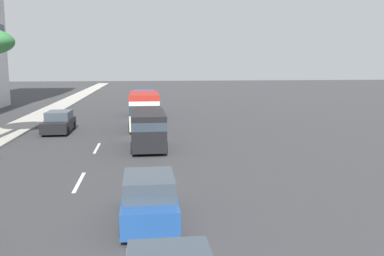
% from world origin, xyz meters
% --- Properties ---
extents(ground_plane, '(198.00, 198.00, 0.00)m').
position_xyz_m(ground_plane, '(31.50, 0.00, 0.00)').
color(ground_plane, '#38383A').
extents(sidewalk_right, '(162.00, 2.74, 0.15)m').
position_xyz_m(sidewalk_right, '(31.50, 7.36, 0.07)').
color(sidewalk_right, '#B2ADA3').
rests_on(sidewalk_right, ground_plane).
extents(lane_stripe_mid, '(3.20, 0.16, 0.01)m').
position_xyz_m(lane_stripe_mid, '(15.77, 0.00, 0.01)').
color(lane_stripe_mid, silver).
rests_on(lane_stripe_mid, ground_plane).
extents(lane_stripe_far, '(3.20, 0.16, 0.01)m').
position_xyz_m(lane_stripe_far, '(23.35, 0.00, 0.01)').
color(lane_stripe_far, silver).
rests_on(lane_stripe_far, ground_plane).
extents(minibus_second, '(6.16, 2.42, 2.94)m').
position_xyz_m(minibus_second, '(30.93, -3.04, 1.61)').
color(minibus_second, silver).
rests_on(minibus_second, ground_plane).
extents(van_third, '(4.61, 2.19, 2.55)m').
position_xyz_m(van_third, '(40.18, -3.11, 1.46)').
color(van_third, '#1E478C').
rests_on(van_third, ground_plane).
extents(car_fourth, '(4.05, 1.85, 1.63)m').
position_xyz_m(car_fourth, '(10.75, -3.03, 0.77)').
color(car_fourth, '#1E478C').
rests_on(car_fourth, ground_plane).
extents(van_fifth, '(5.25, 2.16, 2.31)m').
position_xyz_m(van_fifth, '(22.93, -3.23, 1.33)').
color(van_fifth, black).
rests_on(van_fifth, ground_plane).
extents(car_seventh, '(4.68, 1.97, 1.62)m').
position_xyz_m(car_seventh, '(30.02, 3.56, 0.77)').
color(car_seventh, black).
rests_on(car_seventh, ground_plane).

